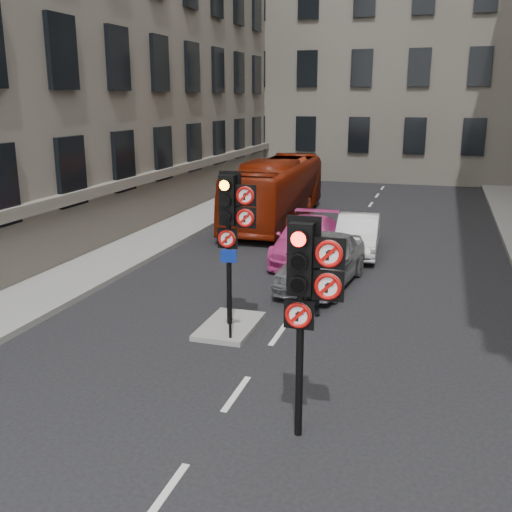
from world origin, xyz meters
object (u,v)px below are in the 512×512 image
Objects in this scene: bus_red at (276,191)px; info_sign at (229,282)px; motorcyclist at (313,285)px; signal_far at (232,216)px; car_silver at (323,259)px; car_pink at (307,239)px; motorcycle at (297,266)px; car_white at (358,235)px; signal_near at (307,283)px.

bus_red is 13.49m from info_sign.
signal_far is at bearing 64.36° from motorcyclist.
signal_far reaches higher than motorcyclist.
car_pink is (-1.05, 2.64, -0.08)m from car_silver.
car_pink is 2.86× the size of motorcycle.
car_silver is (1.33, 4.03, -1.95)m from signal_far.
signal_far is 1.76× the size of info_sign.
car_white is 0.86× the size of car_pink.
bus_red is (-4.96, 16.43, -1.23)m from signal_near.
motorcycle is at bearing -86.41° from car_pink.
signal_near is 8.34m from car_silver.
signal_far is at bearing -80.61° from bus_red.
bus_red is (-2.64, 5.75, 0.68)m from car_pink.
motorcycle is 0.81× the size of info_sign.
motorcycle is at bearing -111.18° from car_white.
car_pink is 2.30× the size of info_sign.
motorcycle is (-2.02, 8.04, -2.09)m from signal_near.
signal_far reaches higher than info_sign.
motorcycle is at bearing 76.69° from info_sign.
car_white is at bearing -48.24° from bus_red.
car_silver is 0.46× the size of bus_red.
car_silver is at bearing -71.15° from car_pink.
bus_red reaches higher than car_white.
signal_near is at bearing -90.11° from car_white.
car_white is at bearing 37.93° from car_pink.
car_white is 4.13m from motorcycle.
car_silver is 0.80m from motorcycle.
signal_far is 2.30× the size of motorcyclist.
signal_near reaches higher than car_silver.
signal_near reaches higher than info_sign.
info_sign reaches higher than motorcycle.
bus_red is at bearing 129.20° from car_white.
bus_red reaches higher than motorcyclist.
car_pink is at bearing 117.52° from car_silver.
car_pink is 5.35m from motorcyclist.
motorcycle is (0.58, 4.04, -2.21)m from signal_far.
car_white is 2.45× the size of motorcycle.
car_silver is at bearing 67.98° from info_sign.
signal_far is 2.91m from motorcyclist.
bus_red is 4.80× the size of info_sign.
car_silver is at bearing 98.97° from signal_near.
signal_near is 8.55m from motorcycle.
car_pink is at bearing 87.58° from signal_far.
motorcyclist is (0.26, -2.55, 0.02)m from car_silver.
car_white is (-0.80, 11.99, -1.92)m from signal_near.
car_white is 2.01m from car_pink.
motorcyclist reaches higher than car_silver.
signal_far is at bearing -95.22° from car_pink.
motorcycle is at bearing 104.12° from signal_near.
info_sign is (-1.59, -8.80, 0.77)m from car_white.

